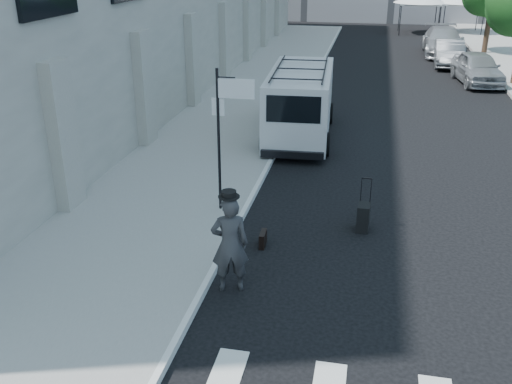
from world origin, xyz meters
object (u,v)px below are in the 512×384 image
at_px(businessman, 230,244).
at_px(parked_car_b, 449,53).
at_px(suitcase, 363,217).
at_px(cargo_van, 301,102).
at_px(parked_car_c, 443,41).
at_px(parked_car_a, 477,68).
at_px(briefcase, 263,239).

height_order(businessman, parked_car_b, businessman).
height_order(suitcase, cargo_van, cargo_van).
bearing_deg(suitcase, parked_car_c, 84.43).
bearing_deg(parked_car_a, briefcase, -118.21).
distance_m(briefcase, cargo_van, 8.39).
relative_size(suitcase, parked_car_b, 0.29).
xyz_separation_m(businessman, parked_car_b, (6.52, 24.83, -0.27)).
height_order(suitcase, parked_car_b, parked_car_b).
bearing_deg(businessman, parked_car_a, -127.46).
xyz_separation_m(cargo_van, parked_car_c, (6.51, 18.34, -0.38)).
distance_m(parked_car_a, parked_car_c, 8.23).
relative_size(suitcase, parked_car_a, 0.28).
bearing_deg(cargo_van, parked_car_c, 67.38).
distance_m(parked_car_b, parked_car_c, 3.68).
bearing_deg(suitcase, businessman, -124.79).
height_order(businessman, briefcase, businessman).
bearing_deg(cargo_van, parked_car_a, 50.89).
bearing_deg(parked_car_b, briefcase, -103.07).
xyz_separation_m(briefcase, parked_car_c, (6.24, 26.66, 0.66)).
xyz_separation_m(suitcase, cargo_van, (-2.44, 7.07, 0.88)).
height_order(businessman, cargo_van, cargo_van).
relative_size(suitcase, parked_car_c, 0.22).
relative_size(cargo_van, parked_car_b, 1.46).
bearing_deg(parked_car_c, businessman, -102.37).
xyz_separation_m(briefcase, parked_car_b, (6.24, 22.98, 0.55)).
bearing_deg(parked_car_b, parked_car_c, 92.12).
bearing_deg(businessman, parked_car_b, -122.18).
bearing_deg(cargo_van, businessman, -93.13).
xyz_separation_m(suitcase, parked_car_b, (4.07, 21.73, 0.38)).
bearing_deg(parked_car_a, suitcase, -113.18).
distance_m(businessman, parked_car_c, 29.25).
bearing_deg(suitcase, parked_car_a, 77.51).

